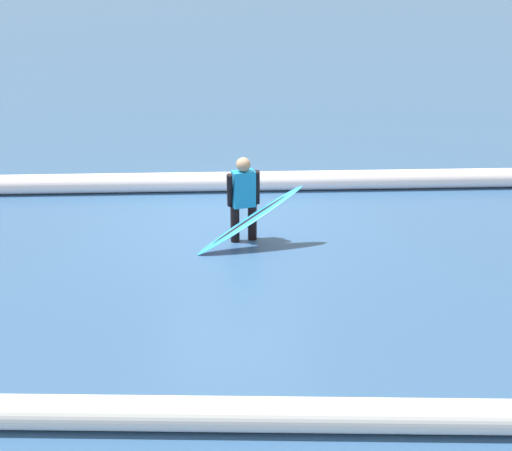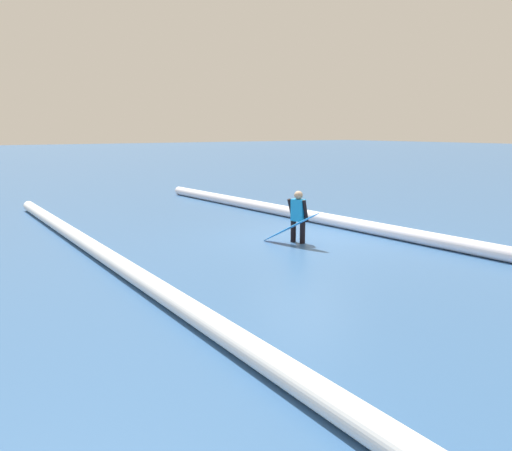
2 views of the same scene
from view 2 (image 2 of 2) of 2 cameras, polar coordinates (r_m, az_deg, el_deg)
The scene contains 5 objects.
ground_plane at distance 13.55m, azimuth 5.63°, elevation -1.53°, with size 192.29×192.29×0.00m, color #305789.
surfer at distance 12.97m, azimuth 4.75°, elevation 1.27°, with size 0.50×0.35×1.34m.
surfboard at distance 12.75m, azimuth 3.94°, elevation -0.18°, with size 1.68×0.79×0.95m.
wave_crest_foreground at distance 14.96m, azimuth 10.56°, elevation 0.19°, with size 0.36×0.36×20.52m, color white.
wave_crest_midground at distance 11.02m, azimuth -15.72°, elevation -3.82°, with size 0.34×0.34×18.70m, color white.
Camera 2 is at (-10.09, 8.58, 2.86)m, focal length 35.64 mm.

